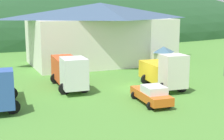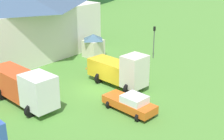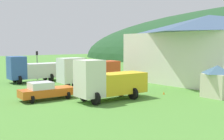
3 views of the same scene
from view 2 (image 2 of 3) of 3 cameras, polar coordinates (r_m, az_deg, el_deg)
name	(u,v)px [view 2 (image 2 of 3)]	position (r m, az deg, el deg)	size (l,w,h in m)	color
ground_plane	(94,90)	(30.98, -3.30, -3.76)	(200.00, 200.00, 0.00)	#518C38
depot_building	(18,22)	(42.50, -17.00, 8.49)	(21.23, 12.34, 8.77)	white
play_shed_cream	(93,45)	(40.85, -3.47, 4.64)	(2.43, 2.38, 3.06)	beige
heavy_rig_white	(25,86)	(28.38, -15.91, -2.85)	(3.36, 8.10, 3.44)	white
heavy_rig_striped	(120,70)	(31.25, 1.58, -0.02)	(3.41, 6.84, 3.71)	silver
service_pickup_orange	(130,103)	(26.54, 3.41, -6.13)	(2.56, 5.07, 1.66)	orange
traffic_light_east	(154,39)	(40.17, 7.79, 5.70)	(0.20, 0.32, 4.22)	#4C4C51
traffic_cone_near_pickup	(86,69)	(36.70, -4.81, 0.16)	(0.36, 0.36, 0.61)	orange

